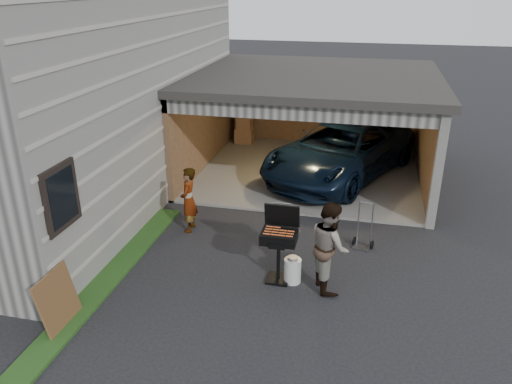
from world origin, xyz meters
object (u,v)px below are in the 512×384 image
propane_tank (293,271)px  plywood_panel (58,301)px  man (330,246)px  hand_truck (363,239)px  bbq_grill (279,239)px  woman (189,200)px  minivan (340,153)px

propane_tank → plywood_panel: (-3.51, -2.13, 0.24)m
man → hand_truck: 1.86m
man → bbq_grill: bearing=65.8°
plywood_panel → hand_truck: size_ratio=0.94×
bbq_grill → hand_truck: 2.31m
woman → hand_truck: bearing=85.7°
bbq_grill → plywood_panel: 3.91m
minivan → woman: (-3.06, -4.06, -0.01)m
woman → plywood_panel: 3.82m
plywood_panel → man: bearing=26.9°
woman → propane_tank: woman is taller
woman → bbq_grill: 2.80m
bbq_grill → plywood_panel: bearing=-146.4°
man → hand_truck: size_ratio=1.63×
bbq_grill → hand_truck: bearing=46.6°
woman → bbq_grill: (2.34, -1.55, 0.12)m
man → plywood_panel: 4.69m
woman → bbq_grill: woman is taller
woman → man: 3.63m
minivan → propane_tank: bearing=-70.0°
minivan → bbq_grill: minivan is taller
man → hand_truck: man is taller
woman → hand_truck: 3.89m
man → bbq_grill: (-0.93, 0.04, 0.02)m
plywood_panel → propane_tank: bearing=31.3°
minivan → woman: size_ratio=3.63×
man → plywood_panel: (-4.17, -2.12, -0.37)m
minivan → propane_tank: 5.66m
propane_tank → plywood_panel: bearing=-148.7°
bbq_grill → propane_tank: (0.27, -0.02, -0.63)m
bbq_grill → plywood_panel: (-3.24, -2.15, -0.39)m
plywood_panel → hand_truck: 6.07m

